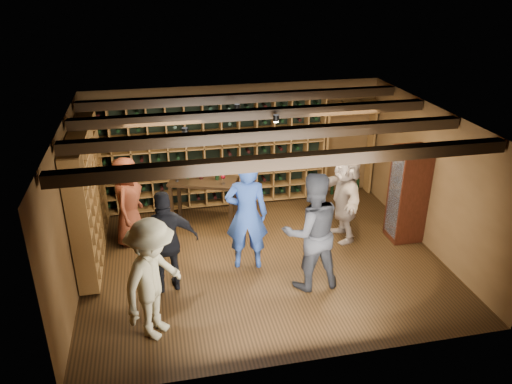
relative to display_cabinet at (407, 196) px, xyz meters
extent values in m
plane|color=#331F0E|center=(-2.71, -0.20, -0.86)|extent=(6.00, 6.00, 0.00)
plane|color=brown|center=(-2.71, 2.30, 0.39)|extent=(6.00, 0.00, 6.00)
plane|color=brown|center=(-2.71, -2.70, 0.39)|extent=(6.00, 0.00, 6.00)
plane|color=brown|center=(-5.71, -0.20, 0.39)|extent=(0.00, 5.00, 5.00)
plane|color=brown|center=(0.29, -0.20, 0.39)|extent=(0.00, 5.00, 5.00)
plane|color=black|center=(-2.71, -0.20, 1.64)|extent=(6.00, 6.00, 0.00)
cube|color=black|center=(-2.71, -1.80, 1.56)|extent=(5.90, 0.18, 0.16)
cube|color=black|center=(-2.71, -0.70, 1.56)|extent=(5.90, 0.18, 0.16)
cube|color=black|center=(-2.71, 0.40, 1.56)|extent=(5.90, 0.18, 0.16)
cube|color=black|center=(-2.71, 1.50, 1.56)|extent=(5.90, 0.18, 0.16)
cylinder|color=black|center=(-3.91, -0.20, 1.53)|extent=(0.10, 0.10, 0.10)
cylinder|color=black|center=(-2.41, 0.20, 1.53)|extent=(0.10, 0.10, 0.10)
cylinder|color=black|center=(-1.31, -0.50, 1.53)|extent=(0.10, 0.10, 0.10)
cylinder|color=black|center=(-2.91, 1.00, 1.53)|extent=(0.10, 0.10, 0.10)
cube|color=brown|center=(-3.24, 2.13, 0.29)|extent=(4.65, 0.30, 2.20)
cube|color=black|center=(-3.24, 2.13, 0.29)|extent=(4.56, 0.02, 2.16)
cube|color=brown|center=(-5.54, 0.62, 0.29)|extent=(0.30, 2.65, 2.20)
cube|color=black|center=(-5.54, 0.62, 0.29)|extent=(0.29, 0.02, 2.16)
cube|color=brown|center=(-0.31, 2.12, 0.99)|extent=(1.15, 0.32, 0.04)
cube|color=brown|center=(0.21, 2.12, 0.07)|extent=(0.05, 0.28, 1.85)
cube|color=brown|center=(-0.83, 2.12, 0.07)|extent=(0.05, 0.28, 1.85)
cube|color=tan|center=(-0.71, 2.12, 1.11)|extent=(0.40, 0.30, 0.20)
cube|color=tan|center=(-0.26, 2.12, 1.11)|extent=(0.40, 0.30, 0.20)
cube|color=tan|center=(0.09, 2.12, 1.11)|extent=(0.40, 0.30, 0.20)
cube|color=#38140B|center=(0.01, 0.00, -0.81)|extent=(0.55, 0.50, 0.10)
cube|color=#38140B|center=(0.01, 0.00, 0.04)|extent=(0.55, 0.50, 1.70)
cube|color=white|center=(-0.25, 0.00, 0.04)|extent=(0.01, 0.46, 1.60)
cube|color=#38140B|center=(0.01, 0.00, 0.04)|extent=(0.50, 0.44, 0.02)
sphere|color=#59260C|center=(-0.01, 0.00, 0.14)|extent=(0.18, 0.18, 0.18)
imported|color=navy|center=(-3.01, -0.32, 0.10)|extent=(0.76, 0.57, 1.91)
imported|color=black|center=(-2.16, -1.08, 0.10)|extent=(0.96, 0.77, 1.91)
imported|color=maroon|center=(-4.93, 0.89, -0.03)|extent=(0.72, 0.92, 1.65)
imported|color=black|center=(-4.32, -0.72, -0.02)|extent=(1.01, 0.51, 1.66)
imported|color=gray|center=(-4.55, -1.75, 0.02)|extent=(1.18, 1.30, 1.75)
imported|color=tan|center=(-1.09, 0.25, -0.03)|extent=(0.51, 1.54, 1.65)
cube|color=black|center=(-3.54, 1.30, 0.06)|extent=(1.39, 1.01, 0.05)
cube|color=black|center=(-4.17, 1.25, -0.41)|extent=(0.08, 0.08, 0.89)
cube|color=black|center=(-3.09, 0.86, -0.41)|extent=(0.08, 0.08, 0.89)
cube|color=black|center=(-3.99, 1.74, -0.41)|extent=(0.08, 0.08, 0.89)
cube|color=black|center=(-2.91, 1.35, -0.41)|extent=(0.08, 0.08, 0.89)
cylinder|color=black|center=(-3.81, 1.45, 0.23)|extent=(0.07, 0.07, 0.28)
cylinder|color=black|center=(-3.57, 1.36, 0.23)|extent=(0.07, 0.07, 0.28)
cylinder|color=black|center=(-3.28, 1.26, 0.23)|extent=(0.07, 0.07, 0.28)
camera|label=1|loc=(-4.36, -7.39, 3.79)|focal=35.00mm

